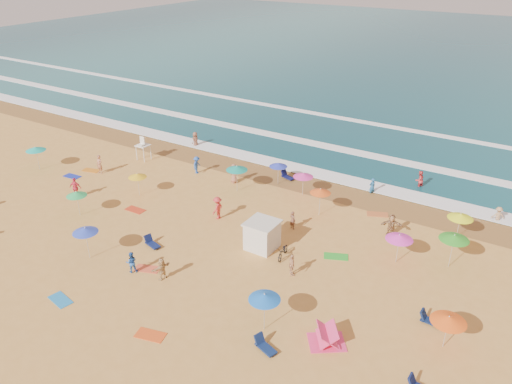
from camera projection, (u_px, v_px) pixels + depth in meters
The scene contains 13 objects.
ground at pixel (183, 230), 38.49m from camera, with size 220.00×220.00×0.00m, color gold.
ocean at pixel (446, 52), 102.21m from camera, with size 220.00×140.00×0.18m, color #0C4756.
wet_sand at pixel (267, 174), 47.97m from camera, with size 220.00×220.00×0.00m, color olive.
surf_foam at pixel (308, 145), 54.62m from camera, with size 200.00×18.70×0.05m.
cabana at pixel (262, 236), 35.79m from camera, with size 2.00×2.00×2.00m, color silver.
cabana_roof at pixel (262, 223), 35.32m from camera, with size 2.20×2.20×0.12m, color silver.
bicycle at pixel (283, 251), 34.89m from camera, with size 0.64×1.85×0.97m, color black.
lifeguard_stand at pixel (143, 150), 50.65m from camera, with size 1.20×1.20×2.10m, color white, non-canonical shape.
beach_umbrellas at pixel (195, 209), 37.08m from camera, with size 41.38×29.08×0.80m.
loungers at pixel (236, 260), 34.54m from camera, with size 60.37×21.64×0.34m.
towels at pixel (115, 231), 38.36m from camera, with size 34.50×26.03×0.03m.
popup_tents at pixel (507, 317), 28.55m from camera, with size 18.78×15.80×1.20m.
beachgoers at pixel (225, 199), 41.39m from camera, with size 37.90×28.25×2.13m.
Camera 1 is at (22.42, -25.11, 19.71)m, focal length 35.00 mm.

